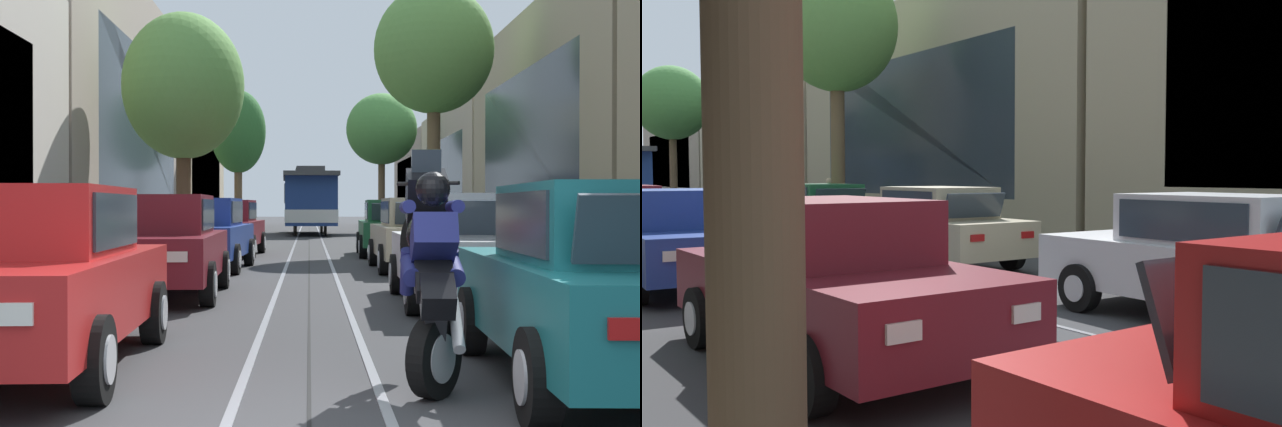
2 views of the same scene
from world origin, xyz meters
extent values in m
plane|color=#38383A|center=(0.00, 26.37, 0.00)|extent=(164.84, 164.84, 0.00)
cube|color=gray|center=(-0.53, 30.97, 0.01)|extent=(0.08, 73.94, 0.01)
cube|color=gray|center=(0.53, 30.97, 0.01)|extent=(0.08, 73.94, 0.01)
cube|color=black|center=(0.00, 30.97, 0.00)|extent=(0.03, 73.94, 0.01)
cube|color=gray|center=(-9.64, 30.97, 5.22)|extent=(5.54, 21.68, 10.45)
cube|color=#2D3842|center=(-6.89, 30.97, 4.70)|extent=(0.04, 15.38, 6.27)
cube|color=tan|center=(-9.48, 52.95, 4.69)|extent=(5.24, 21.68, 9.37)
cube|color=#2D3842|center=(-6.89, 52.95, 4.22)|extent=(0.04, 15.38, 5.62)
cube|color=tan|center=(9.77, 22.73, 3.84)|extent=(5.80, 16.18, 7.68)
cube|color=#2D3842|center=(6.89, 22.73, 3.46)|extent=(0.04, 11.54, 4.61)
cube|color=#BCAD93|center=(9.81, 39.21, 3.25)|extent=(5.89, 16.18, 6.50)
cube|color=#2D3842|center=(6.89, 39.21, 2.93)|extent=(0.04, 11.54, 3.90)
cube|color=gray|center=(9.17, 55.69, 3.18)|extent=(4.61, 16.18, 6.35)
cube|color=#2D3842|center=(6.89, 55.69, 2.86)|extent=(0.04, 11.54, 3.81)
cube|color=red|center=(-2.43, 2.78, 0.65)|extent=(1.91, 4.35, 0.66)
cube|color=red|center=(-2.44, 2.93, 1.28)|extent=(1.53, 2.10, 0.60)
cube|color=#2D3842|center=(-2.47, 4.12, 1.26)|extent=(1.30, 0.23, 0.45)
cube|color=#2D3842|center=(-1.69, 2.95, 1.28)|extent=(0.08, 1.81, 0.47)
cube|color=white|center=(-1.82, 0.64, 0.75)|extent=(0.28, 0.05, 0.14)
cube|color=#B21414|center=(-1.93, 4.96, 0.75)|extent=(0.28, 0.05, 0.12)
cube|color=#B21414|center=(-3.05, 4.93, 0.75)|extent=(0.28, 0.05, 0.12)
cylinder|color=black|center=(-1.52, 1.48, 0.32)|extent=(0.22, 0.65, 0.64)
cylinder|color=silver|center=(-1.41, 1.48, 0.32)|extent=(0.03, 0.35, 0.35)
cylinder|color=black|center=(-1.59, 4.14, 0.32)|extent=(0.22, 0.65, 0.64)
cylinder|color=silver|center=(-1.48, 4.14, 0.32)|extent=(0.03, 0.35, 0.35)
cube|color=maroon|center=(-2.33, 8.62, 0.65)|extent=(1.90, 4.34, 0.66)
cube|color=maroon|center=(-2.33, 8.77, 1.28)|extent=(1.53, 2.10, 0.60)
cube|color=#2D3842|center=(-2.31, 7.94, 1.26)|extent=(1.34, 0.25, 0.47)
cube|color=#2D3842|center=(-2.36, 9.96, 1.26)|extent=(1.30, 0.23, 0.45)
cube|color=#2D3842|center=(-1.58, 8.79, 1.28)|extent=(0.07, 1.81, 0.47)
cube|color=#2D3842|center=(-3.08, 8.76, 1.28)|extent=(0.07, 1.81, 0.47)
cube|color=white|center=(-1.72, 6.48, 0.75)|extent=(0.28, 0.05, 0.14)
cube|color=#B21414|center=(-1.82, 10.80, 0.75)|extent=(0.28, 0.05, 0.12)
cube|color=white|center=(-2.83, 6.45, 0.75)|extent=(0.28, 0.05, 0.14)
cube|color=#B21414|center=(-2.94, 10.77, 0.75)|extent=(0.28, 0.05, 0.12)
cylinder|color=black|center=(-1.41, 7.31, 0.32)|extent=(0.22, 0.64, 0.64)
cylinder|color=silver|center=(-1.30, 7.32, 0.32)|extent=(0.03, 0.35, 0.35)
cylinder|color=black|center=(-3.17, 7.27, 0.32)|extent=(0.22, 0.64, 0.64)
cylinder|color=silver|center=(-3.28, 7.27, 0.32)|extent=(0.03, 0.35, 0.35)
cylinder|color=black|center=(-1.48, 9.98, 0.32)|extent=(0.22, 0.64, 0.64)
cylinder|color=silver|center=(-1.37, 9.98, 0.32)|extent=(0.03, 0.35, 0.35)
cylinder|color=black|center=(-3.24, 9.94, 0.32)|extent=(0.22, 0.64, 0.64)
cylinder|color=silver|center=(-3.35, 9.93, 0.32)|extent=(0.03, 0.35, 0.35)
cube|color=#233D93|center=(-2.35, 14.22, 0.65)|extent=(1.97, 4.37, 0.66)
cube|color=#233D93|center=(-2.34, 14.37, 1.28)|extent=(1.56, 2.12, 0.60)
cube|color=#2D3842|center=(-2.38, 13.53, 1.26)|extent=(1.34, 0.28, 0.47)
cube|color=#2D3842|center=(-2.30, 15.55, 1.26)|extent=(1.30, 0.25, 0.45)
cube|color=#2D3842|center=(-1.60, 14.34, 1.28)|extent=(0.10, 1.81, 0.47)
cube|color=#2D3842|center=(-3.09, 14.40, 1.28)|extent=(0.10, 1.81, 0.47)
cube|color=white|center=(-1.88, 12.04, 0.75)|extent=(0.28, 0.05, 0.14)
cube|color=#B21414|center=(-1.70, 16.35, 0.75)|extent=(0.28, 0.05, 0.12)
cube|color=white|center=(-2.99, 12.08, 0.75)|extent=(0.28, 0.05, 0.14)
cube|color=#B21414|center=(-2.82, 16.40, 0.75)|extent=(0.28, 0.05, 0.12)
cylinder|color=black|center=(-1.52, 12.85, 0.32)|extent=(0.23, 0.65, 0.64)
cylinder|color=silver|center=(-1.41, 12.85, 0.32)|extent=(0.03, 0.35, 0.35)
cylinder|color=black|center=(-3.28, 12.92, 0.32)|extent=(0.23, 0.65, 0.64)
cylinder|color=silver|center=(-3.39, 12.93, 0.32)|extent=(0.03, 0.35, 0.35)
cylinder|color=black|center=(-1.42, 15.51, 0.32)|extent=(0.23, 0.65, 0.64)
cylinder|color=silver|center=(-1.31, 15.51, 0.32)|extent=(0.03, 0.35, 0.35)
cylinder|color=black|center=(-3.18, 15.59, 0.32)|extent=(0.23, 0.65, 0.64)
cylinder|color=silver|center=(-3.29, 15.59, 0.32)|extent=(0.03, 0.35, 0.35)
cube|color=maroon|center=(-2.37, 19.63, 0.65)|extent=(1.99, 4.38, 0.66)
cube|color=maroon|center=(-2.36, 19.78, 1.28)|extent=(1.57, 2.13, 0.60)
cube|color=#2D3842|center=(-2.40, 18.94, 1.26)|extent=(1.34, 0.28, 0.47)
cube|color=#2D3842|center=(-2.31, 20.96, 1.26)|extent=(1.30, 0.26, 0.45)
cube|color=#2D3842|center=(-1.61, 19.75, 1.28)|extent=(0.11, 1.81, 0.47)
cube|color=#2D3842|center=(-3.11, 19.81, 1.28)|extent=(0.11, 1.81, 0.47)
cube|color=white|center=(-1.91, 17.45, 0.75)|extent=(0.28, 0.05, 0.14)
cube|color=#B21414|center=(-1.71, 21.76, 0.75)|extent=(0.28, 0.05, 0.12)
cube|color=white|center=(-3.02, 17.50, 0.75)|extent=(0.28, 0.05, 0.14)
cube|color=#B21414|center=(-2.83, 21.81, 0.75)|extent=(0.28, 0.05, 0.12)
cylinder|color=black|center=(-1.55, 18.26, 0.32)|extent=(0.23, 0.65, 0.64)
cylinder|color=silver|center=(-1.44, 18.25, 0.32)|extent=(0.04, 0.35, 0.35)
cylinder|color=black|center=(-3.31, 18.34, 0.32)|extent=(0.23, 0.65, 0.64)
cylinder|color=silver|center=(-3.42, 18.34, 0.32)|extent=(0.04, 0.35, 0.35)
cylinder|color=black|center=(-1.43, 20.92, 0.32)|extent=(0.23, 0.65, 0.64)
cylinder|color=silver|center=(-1.32, 20.92, 0.32)|extent=(0.04, 0.35, 0.35)
cylinder|color=black|center=(-3.19, 21.00, 0.32)|extent=(0.23, 0.65, 0.64)
cylinder|color=silver|center=(-3.30, 21.01, 0.32)|extent=(0.04, 0.35, 0.35)
cube|color=#196B70|center=(2.37, 2.12, 0.65)|extent=(1.95, 4.36, 0.66)
cube|color=#196B70|center=(2.37, 1.97, 1.28)|extent=(1.55, 2.12, 0.60)
cube|color=#2D3842|center=(2.40, 2.80, 1.26)|extent=(1.34, 0.27, 0.47)
cube|color=#2D3842|center=(1.62, 1.99, 1.28)|extent=(0.09, 1.81, 0.47)
cube|color=white|center=(1.89, 4.29, 0.75)|extent=(0.28, 0.05, 0.14)
cube|color=#B21414|center=(1.74, -0.02, 0.75)|extent=(0.28, 0.05, 0.12)
cube|color=white|center=(3.01, 4.25, 0.75)|extent=(0.28, 0.05, 0.14)
cylinder|color=black|center=(1.54, 3.48, 0.32)|extent=(0.22, 0.65, 0.64)
cylinder|color=silver|center=(1.43, 3.48, 0.32)|extent=(0.03, 0.35, 0.35)
cylinder|color=black|center=(1.45, 0.82, 0.32)|extent=(0.22, 0.65, 0.64)
cylinder|color=silver|center=(1.34, 0.82, 0.32)|extent=(0.03, 0.35, 0.35)
cube|color=silver|center=(2.25, 7.67, 0.65)|extent=(1.90, 4.34, 0.66)
cube|color=silver|center=(2.25, 7.52, 1.28)|extent=(1.52, 2.10, 0.60)
cube|color=#2D3842|center=(2.27, 8.35, 1.26)|extent=(1.34, 0.25, 0.47)
cube|color=#2D3842|center=(2.22, 6.33, 1.26)|extent=(1.30, 0.23, 0.45)
cube|color=#2D3842|center=(1.50, 7.53, 1.28)|extent=(0.07, 1.81, 0.47)
cube|color=#2D3842|center=(3.00, 7.50, 1.28)|extent=(0.07, 1.81, 0.47)
cube|color=white|center=(1.74, 9.84, 0.75)|extent=(0.28, 0.05, 0.14)
cube|color=#B21414|center=(1.64, 5.52, 0.75)|extent=(0.28, 0.05, 0.12)
cube|color=white|center=(2.86, 9.81, 0.75)|extent=(0.28, 0.05, 0.14)
cube|color=#B21414|center=(2.76, 5.49, 0.75)|extent=(0.28, 0.05, 0.12)
cylinder|color=black|center=(1.40, 9.02, 0.32)|extent=(0.21, 0.64, 0.64)
cylinder|color=silver|center=(1.29, 9.02, 0.32)|extent=(0.03, 0.35, 0.35)
cylinder|color=black|center=(3.16, 8.98, 0.32)|extent=(0.21, 0.64, 0.64)
cylinder|color=silver|center=(3.27, 8.98, 0.32)|extent=(0.03, 0.35, 0.35)
cylinder|color=black|center=(1.34, 6.35, 0.32)|extent=(0.21, 0.64, 0.64)
cylinder|color=silver|center=(1.23, 6.36, 0.32)|extent=(0.03, 0.35, 0.35)
cylinder|color=black|center=(3.10, 6.31, 0.32)|extent=(0.21, 0.64, 0.64)
cylinder|color=silver|center=(3.21, 6.31, 0.32)|extent=(0.03, 0.35, 0.35)
cube|color=#C1B28E|center=(2.39, 14.04, 0.65)|extent=(1.81, 4.31, 0.66)
cube|color=#C1B28E|center=(2.39, 13.89, 1.28)|extent=(1.48, 2.07, 0.60)
cube|color=#2D3842|center=(2.39, 14.73, 1.26)|extent=(1.33, 0.23, 0.47)
cube|color=#2D3842|center=(2.40, 12.71, 1.26)|extent=(1.30, 0.20, 0.45)
cube|color=#2D3842|center=(1.65, 13.89, 1.28)|extent=(0.04, 1.81, 0.47)
cube|color=#2D3842|center=(3.14, 13.90, 1.28)|extent=(0.04, 1.81, 0.47)
cube|color=white|center=(1.83, 16.20, 0.75)|extent=(0.28, 0.04, 0.14)
cube|color=#B21414|center=(1.84, 11.88, 0.75)|extent=(0.28, 0.04, 0.12)
cube|color=white|center=(2.94, 16.21, 0.75)|extent=(0.28, 0.04, 0.14)
cube|color=#B21414|center=(2.96, 11.89, 0.75)|extent=(0.28, 0.04, 0.12)
cylinder|color=black|center=(1.51, 15.37, 0.32)|extent=(0.20, 0.64, 0.64)
cylinder|color=silver|center=(1.40, 15.37, 0.32)|extent=(0.02, 0.35, 0.35)
cylinder|color=black|center=(3.27, 15.38, 0.32)|extent=(0.20, 0.64, 0.64)
cylinder|color=silver|center=(3.38, 15.38, 0.32)|extent=(0.02, 0.35, 0.35)
cylinder|color=black|center=(1.52, 12.71, 0.32)|extent=(0.20, 0.64, 0.64)
cylinder|color=silver|center=(1.41, 12.71, 0.32)|extent=(0.02, 0.35, 0.35)
cylinder|color=black|center=(3.28, 12.71, 0.32)|extent=(0.20, 0.64, 0.64)
cylinder|color=silver|center=(3.39, 12.71, 0.32)|extent=(0.02, 0.35, 0.35)
cube|color=#1E6038|center=(2.36, 19.48, 0.65)|extent=(1.92, 4.35, 0.66)
cube|color=#1E6038|center=(2.36, 19.33, 1.28)|extent=(1.53, 2.11, 0.60)
cube|color=#2D3842|center=(2.38, 20.17, 1.26)|extent=(1.34, 0.26, 0.47)
cube|color=#2D3842|center=(2.32, 18.15, 1.26)|extent=(1.30, 0.23, 0.45)
cube|color=#2D3842|center=(1.61, 19.35, 1.28)|extent=(0.08, 1.81, 0.47)
cube|color=#2D3842|center=(3.10, 19.31, 1.28)|extent=(0.08, 1.81, 0.47)
cube|color=white|center=(1.86, 21.66, 0.75)|extent=(0.28, 0.05, 0.14)
cube|color=#B21414|center=(1.74, 17.34, 0.75)|extent=(0.28, 0.05, 0.12)
cube|color=white|center=(2.98, 21.62, 0.75)|extent=(0.28, 0.05, 0.14)
cube|color=#B21414|center=(2.86, 17.31, 0.75)|extent=(0.28, 0.05, 0.12)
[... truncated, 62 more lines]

